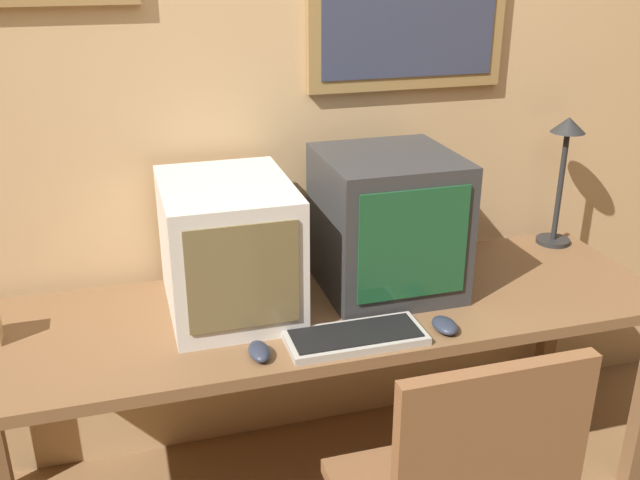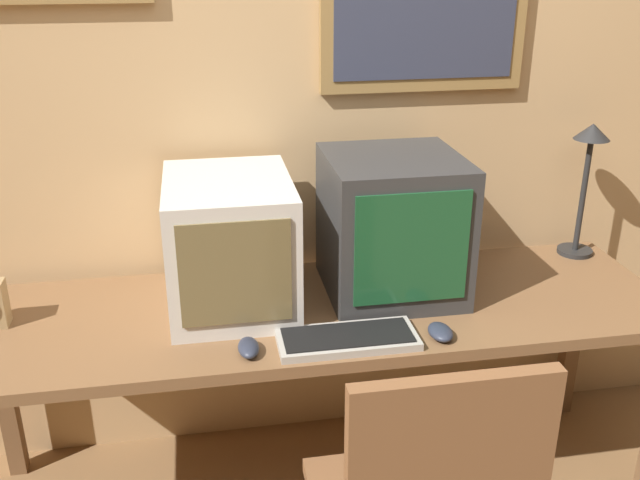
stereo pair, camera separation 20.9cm
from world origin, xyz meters
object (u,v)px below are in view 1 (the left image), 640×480
desk_lamp (564,158)px  mouse_near_keyboard (445,325)px  monitor_right (387,223)px  keyboard_main (355,337)px  monitor_left (229,247)px  mouse_far_corner (259,351)px

desk_lamp → mouse_near_keyboard: bearing=-144.2°
monitor_right → desk_lamp: desk_lamp is taller
mouse_near_keyboard → desk_lamp: (0.67, 0.48, 0.31)m
keyboard_main → mouse_near_keyboard: (0.26, -0.02, 0.00)m
monitor_right → monitor_left: bearing=179.9°
keyboard_main → mouse_near_keyboard: 0.26m
monitor_left → mouse_near_keyboard: 0.67m
monitor_right → keyboard_main: size_ratio=1.13×
mouse_near_keyboard → keyboard_main: bearing=176.2°
monitor_left → monitor_right: monitor_right is taller
monitor_left → mouse_far_corner: size_ratio=4.64×
monitor_left → desk_lamp: 1.25m
keyboard_main → mouse_near_keyboard: bearing=-3.8°
keyboard_main → monitor_left: bearing=134.2°
keyboard_main → mouse_far_corner: size_ratio=3.75×
mouse_far_corner → desk_lamp: desk_lamp is taller
monitor_left → desk_lamp: size_ratio=1.02×
mouse_far_corner → desk_lamp: bearing=21.4°
mouse_near_keyboard → desk_lamp: 0.88m
monitor_left → mouse_far_corner: monitor_left is taller
monitor_right → desk_lamp: bearing=12.5°
monitor_right → desk_lamp: 0.76m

